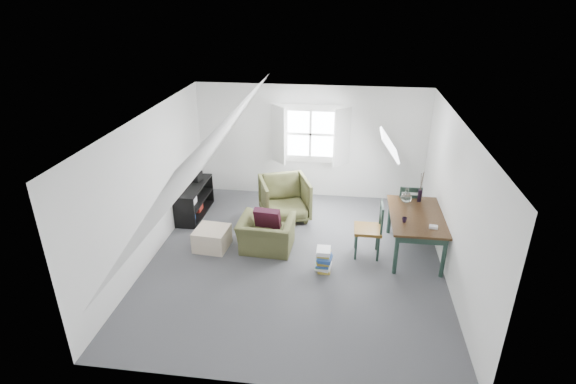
# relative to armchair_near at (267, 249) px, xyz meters

# --- Properties ---
(floor) EXTENTS (5.50, 5.50, 0.00)m
(floor) POSITION_rel_armchair_near_xyz_m (0.56, -0.27, 0.00)
(floor) COLOR #4A4A4F
(floor) RESTS_ON ground
(ceiling) EXTENTS (5.50, 5.50, 0.00)m
(ceiling) POSITION_rel_armchair_near_xyz_m (0.56, -0.27, 2.50)
(ceiling) COLOR white
(ceiling) RESTS_ON wall_back
(wall_back) EXTENTS (5.00, 0.00, 5.00)m
(wall_back) POSITION_rel_armchair_near_xyz_m (0.56, 2.48, 1.25)
(wall_back) COLOR white
(wall_back) RESTS_ON ground
(wall_front) EXTENTS (5.00, 0.00, 5.00)m
(wall_front) POSITION_rel_armchair_near_xyz_m (0.56, -3.02, 1.25)
(wall_front) COLOR white
(wall_front) RESTS_ON ground
(wall_left) EXTENTS (0.00, 5.50, 5.50)m
(wall_left) POSITION_rel_armchair_near_xyz_m (-1.94, -0.27, 1.25)
(wall_left) COLOR white
(wall_left) RESTS_ON ground
(wall_right) EXTENTS (0.00, 5.50, 5.50)m
(wall_right) POSITION_rel_armchair_near_xyz_m (3.06, -0.27, 1.25)
(wall_right) COLOR white
(wall_right) RESTS_ON ground
(slope_left) EXTENTS (3.19, 5.50, 4.48)m
(slope_left) POSITION_rel_armchair_near_xyz_m (-0.99, -0.27, 1.78)
(slope_left) COLOR white
(slope_left) RESTS_ON wall_left
(slope_right) EXTENTS (3.19, 5.50, 4.48)m
(slope_right) POSITION_rel_armchair_near_xyz_m (2.11, -0.27, 1.78)
(slope_right) COLOR white
(slope_right) RESTS_ON wall_right
(dormer_window) EXTENTS (1.71, 0.35, 1.30)m
(dormer_window) POSITION_rel_armchair_near_xyz_m (0.56, 2.40, 1.45)
(dormer_window) COLOR white
(dormer_window) RESTS_ON wall_back
(skylight) EXTENTS (0.35, 0.75, 0.47)m
(skylight) POSITION_rel_armchair_near_xyz_m (2.11, 1.03, 1.75)
(skylight) COLOR white
(skylight) RESTS_ON slope_right
(armchair_near) EXTENTS (0.99, 0.88, 0.62)m
(armchair_near) POSITION_rel_armchair_near_xyz_m (0.00, 0.00, 0.00)
(armchair_near) COLOR #484A29
(armchair_near) RESTS_ON floor
(armchair_far) EXTENTS (1.20, 1.22, 0.87)m
(armchair_far) POSITION_rel_armchair_near_xyz_m (0.15, 1.27, 0.00)
(armchair_far) COLOR #484A29
(armchair_far) RESTS_ON floor
(throw_pillow) EXTENTS (0.49, 0.32, 0.48)m
(throw_pillow) POSITION_rel_armchair_near_xyz_m (0.00, 0.15, 0.53)
(throw_pillow) COLOR #3C1022
(throw_pillow) RESTS_ON armchair_near
(ottoman) EXTENTS (0.62, 0.62, 0.38)m
(ottoman) POSITION_rel_armchair_near_xyz_m (-0.99, -0.06, 0.19)
(ottoman) COLOR beige
(ottoman) RESTS_ON floor
(dining_table) EXTENTS (0.92, 1.53, 0.77)m
(dining_table) POSITION_rel_armchair_near_xyz_m (2.61, 0.23, 0.67)
(dining_table) COLOR #341E0E
(dining_table) RESTS_ON floor
(demijohn) EXTENTS (0.20, 0.20, 0.28)m
(demijohn) POSITION_rel_armchair_near_xyz_m (2.46, 0.68, 0.88)
(demijohn) COLOR silver
(demijohn) RESTS_ON dining_table
(vase_twigs) EXTENTS (0.07, 0.08, 0.57)m
(vase_twigs) POSITION_rel_armchair_near_xyz_m (2.71, 0.78, 0.89)
(vase_twigs) COLOR black
(vase_twigs) RESTS_ON dining_table
(cup) EXTENTS (0.10, 0.10, 0.08)m
(cup) POSITION_rel_armchair_near_xyz_m (2.36, -0.07, 0.77)
(cup) COLOR black
(cup) RESTS_ON dining_table
(paper_box) EXTENTS (0.14, 0.11, 0.04)m
(paper_box) POSITION_rel_armchair_near_xyz_m (2.81, -0.22, 0.79)
(paper_box) COLOR white
(paper_box) RESTS_ON dining_table
(dining_chair_far) EXTENTS (0.46, 0.46, 0.98)m
(dining_chair_far) POSITION_rel_armchair_near_xyz_m (2.57, 1.08, 0.51)
(dining_chair_far) COLOR brown
(dining_chair_far) RESTS_ON floor
(dining_chair_near) EXTENTS (0.47, 0.47, 1.00)m
(dining_chair_near) POSITION_rel_armchair_near_xyz_m (1.82, 0.07, 0.52)
(dining_chair_near) COLOR brown
(dining_chair_near) RESTS_ON floor
(media_shelf) EXTENTS (0.43, 1.29, 0.66)m
(media_shelf) POSITION_rel_armchair_near_xyz_m (-1.73, 1.14, 0.30)
(media_shelf) COLOR black
(media_shelf) RESTS_ON floor
(electronics_box) EXTENTS (0.21, 0.27, 0.20)m
(electronics_box) POSITION_rel_armchair_near_xyz_m (-1.73, 1.43, 0.75)
(electronics_box) COLOR black
(electronics_box) RESTS_ON media_shelf
(magazine_stack) EXTENTS (0.30, 0.35, 0.40)m
(magazine_stack) POSITION_rel_armchair_near_xyz_m (1.06, -0.52, 0.20)
(magazine_stack) COLOR #B29933
(magazine_stack) RESTS_ON floor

